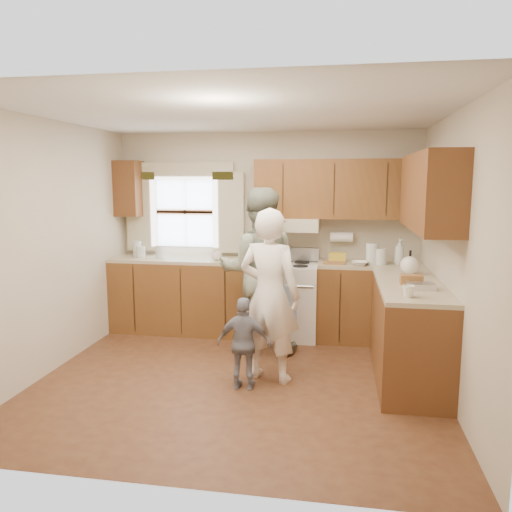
% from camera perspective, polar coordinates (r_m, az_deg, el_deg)
% --- Properties ---
extents(room, '(3.80, 3.80, 3.80)m').
position_cam_1_polar(room, '(4.63, -2.04, 0.52)').
color(room, '#482516').
rests_on(room, ground).
extents(kitchen_fixtures, '(3.80, 2.25, 2.15)m').
position_cam_1_polar(kitchen_fixtures, '(5.68, 6.26, -2.23)').
color(kitchen_fixtures, '#41250E').
rests_on(kitchen_fixtures, ground).
extents(stove, '(0.76, 0.67, 1.07)m').
position_cam_1_polar(stove, '(6.13, 3.47, -4.93)').
color(stove, silver).
rests_on(stove, ground).
extents(woman_left, '(0.69, 0.54, 1.66)m').
position_cam_1_polar(woman_left, '(4.73, 1.55, -4.52)').
color(woman_left, white).
rests_on(woman_left, ground).
extents(woman_right, '(0.97, 0.81, 1.83)m').
position_cam_1_polar(woman_right, '(5.50, 0.30, -1.72)').
color(woman_right, '#1D3723').
rests_on(woman_right, ground).
extents(child, '(0.50, 0.21, 0.86)m').
position_cam_1_polar(child, '(4.62, -1.34, -9.97)').
color(child, gray).
rests_on(child, ground).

